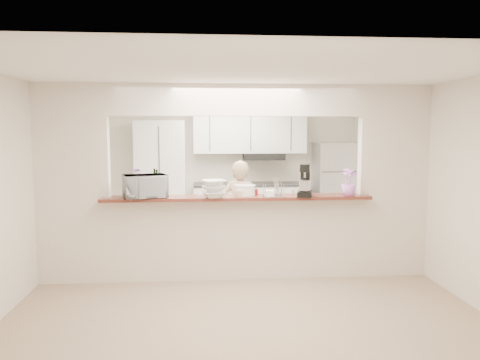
{
  "coord_description": "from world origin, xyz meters",
  "views": [
    {
      "loc": [
        -0.44,
        -5.93,
        1.91
      ],
      "look_at": [
        0.06,
        0.3,
        1.26
      ],
      "focal_mm": 35.0,
      "sensor_mm": 36.0,
      "label": 1
    }
  ],
  "objects": [
    {
      "name": "serving_bowls",
      "position": [
        -0.3,
        -0.17,
        1.2
      ],
      "size": [
        0.34,
        0.34,
        0.22
      ],
      "primitive_type": "imported",
      "rotation": [
        0.0,
        0.0,
        0.17
      ],
      "color": "white",
      "rests_on": "bar_counter"
    },
    {
      "name": "plate_stack_a",
      "position": [
        0.1,
        0.03,
        1.16
      ],
      "size": [
        0.28,
        0.28,
        0.13
      ],
      "color": "white",
      "rests_on": "bar_counter"
    },
    {
      "name": "utensil_caddy",
      "position": [
        0.45,
        -0.15,
        1.19
      ],
      "size": [
        0.27,
        0.17,
        0.24
      ],
      "color": "silver",
      "rests_on": "bar_counter"
    },
    {
      "name": "wine_bottle_a",
      "position": [
        -1.05,
        0.07,
        1.23
      ],
      "size": [
        0.07,
        0.07,
        0.35
      ],
      "color": "black",
      "rests_on": "bar_counter"
    },
    {
      "name": "stand_mixer",
      "position": [
        0.85,
        -0.14,
        1.28
      ],
      "size": [
        0.24,
        0.31,
        0.41
      ],
      "color": "black",
      "rests_on": "bar_counter"
    },
    {
      "name": "red_bowl",
      "position": [
        0.2,
        0.08,
        1.13
      ],
      "size": [
        0.16,
        0.16,
        0.08
      ],
      "primitive_type": "cylinder",
      "color": "maroon",
      "rests_on": "bar_counter"
    },
    {
      "name": "floor",
      "position": [
        0.0,
        0.0,
        0.0
      ],
      "size": [
        6.0,
        6.0,
        0.0
      ],
      "primitive_type": "plane",
      "color": "gray",
      "rests_on": "ground"
    },
    {
      "name": "kitchen_cabinets",
      "position": [
        -0.19,
        2.72,
        0.97
      ],
      "size": [
        3.15,
        0.62,
        2.25
      ],
      "color": "silver",
      "rests_on": "floor"
    },
    {
      "name": "toaster_oven",
      "position": [
        -1.15,
        -0.1,
        1.23
      ],
      "size": [
        0.6,
        0.49,
        0.28
      ],
      "primitive_type": "imported",
      "rotation": [
        0.0,
        0.0,
        0.32
      ],
      "color": "#B8B8BD",
      "rests_on": "bar_counter"
    },
    {
      "name": "person",
      "position": [
        0.11,
        0.8,
        0.74
      ],
      "size": [
        0.64,
        0.54,
        1.48
      ],
      "primitive_type": "imported",
      "rotation": [
        0.0,
        0.0,
        2.73
      ],
      "color": "tan",
      "rests_on": "floor"
    },
    {
      "name": "tile_overlay",
      "position": [
        0.0,
        1.55,
        0.01
      ],
      "size": [
        5.0,
        2.9,
        0.01
      ],
      "primitive_type": "cube",
      "color": "silver",
      "rests_on": "floor"
    },
    {
      "name": "wine_bottle_b",
      "position": [
        -1.0,
        -0.15,
        1.23
      ],
      "size": [
        0.07,
        0.07,
        0.35
      ],
      "color": "black",
      "rests_on": "bar_counter"
    },
    {
      "name": "flower_left",
      "position": [
        -1.3,
        0.05,
        1.27
      ],
      "size": [
        0.41,
        0.38,
        0.36
      ],
      "primitive_type": "imported",
      "rotation": [
        0.0,
        0.0,
        -0.36
      ],
      "color": "#E679D5",
      "rests_on": "bar_counter"
    },
    {
      "name": "tan_bowl",
      "position": [
        0.05,
        -0.03,
        1.13
      ],
      "size": [
        0.15,
        0.15,
        0.07
      ],
      "primitive_type": "cylinder",
      "color": "#CAB28E",
      "rests_on": "bar_counter"
    },
    {
      "name": "flower_right",
      "position": [
        1.42,
        -0.15,
        1.27
      ],
      "size": [
        0.23,
        0.23,
        0.35
      ],
      "primitive_type": "imported",
      "rotation": [
        0.0,
        0.0,
        0.2
      ],
      "color": "#BA6DCB",
      "rests_on": "bar_counter"
    },
    {
      "name": "plate_stack_b",
      "position": [
        0.1,
        0.03,
        1.13
      ],
      "size": [
        0.25,
        0.25,
        0.09
      ],
      "color": "white",
      "rests_on": "bar_counter"
    },
    {
      "name": "bar_counter",
      "position": [
        0.0,
        -0.0,
        0.58
      ],
      "size": [
        3.4,
        0.38,
        1.09
      ],
      "color": "beige",
      "rests_on": "floor"
    },
    {
      "name": "partition",
      "position": [
        0.0,
        0.0,
        1.48
      ],
      "size": [
        5.0,
        0.15,
        2.5
      ],
      "color": "beige",
      "rests_on": "floor"
    },
    {
      "name": "refrigerator",
      "position": [
        2.05,
        2.65,
        0.85
      ],
      "size": [
        0.75,
        0.7,
        1.7
      ],
      "primitive_type": "cube",
      "color": "#ADADB2",
      "rests_on": "floor"
    }
  ]
}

